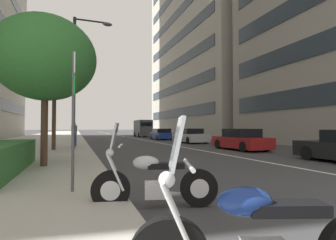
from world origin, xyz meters
TOP-DOWN VIEW (x-y plane):
  - sidewalk_right_plaza at (30.00, 10.71)m, footprint 160.00×8.52m
  - lane_centre_stripe at (35.00, 0.00)m, footprint 110.00×0.16m
  - motorcycle_second_in_row at (2.29, 6.05)m, footprint 0.75×2.18m
  - car_far_down_avenue at (11.99, -2.54)m, footprint 4.22×1.85m
  - car_mid_block_traffic at (20.34, -2.76)m, footprint 4.67×1.91m
  - car_approaching_light at (27.59, -2.27)m, footprint 4.57×2.03m
  - delivery_van_ahead at (37.91, -2.57)m, footprint 5.20×2.21m
  - parking_sign_by_curb at (3.37, 7.39)m, footprint 0.32×0.06m
  - street_lamp_with_banners at (14.44, 7.14)m, footprint 1.26×2.33m
  - street_tree_far_plaza at (7.36, 8.32)m, footprint 3.31×3.31m
  - street_tree_near_plaza_corner at (14.23, 8.54)m, footprint 3.23×3.23m
  - pedestrian_on_plaza at (16.91, 7.45)m, footprint 0.47×0.38m
  - office_tower_near_left at (38.80, -19.26)m, footprint 29.43×21.74m

SIDE VIEW (x-z plane):
  - lane_centre_stripe at x=35.00m, z-range 0.00..0.01m
  - sidewalk_right_plaza at x=30.00m, z-range 0.00..0.15m
  - motorcycle_second_in_row at x=2.29m, z-range -0.30..1.19m
  - car_far_down_avenue at x=11.99m, z-range -0.05..1.29m
  - car_approaching_light at x=27.59m, z-range -0.02..1.28m
  - car_mid_block_traffic at x=20.34m, z-range -0.04..1.30m
  - pedestrian_on_plaza at x=16.91m, z-range 0.16..1.81m
  - delivery_van_ahead at x=37.91m, z-range 0.09..2.68m
  - parking_sign_by_curb at x=3.37m, z-range 0.50..3.28m
  - street_tree_far_plaza at x=7.36m, z-range 1.22..6.19m
  - street_tree_near_plaza_corner at x=14.23m, z-range 1.58..7.20m
  - street_lamp_with_banners at x=14.44m, z-range 0.93..8.86m
  - office_tower_near_left at x=38.80m, z-range 0.00..48.20m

